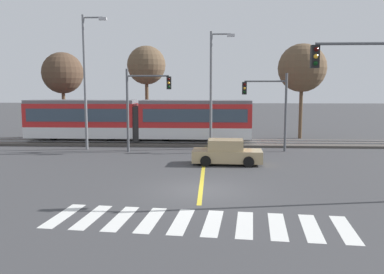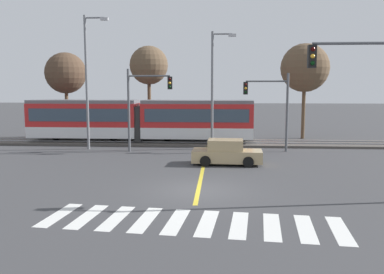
# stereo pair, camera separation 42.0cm
# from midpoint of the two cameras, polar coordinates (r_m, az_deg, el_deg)

# --- Properties ---
(ground_plane) EXTENTS (200.00, 200.00, 0.00)m
(ground_plane) POSITION_cam_midpoint_polar(r_m,az_deg,el_deg) (18.68, 0.60, -7.47)
(ground_plane) COLOR #3D3D3F
(track_bed) EXTENTS (120.00, 4.00, 0.18)m
(track_bed) POSITION_cam_midpoint_polar(r_m,az_deg,el_deg) (33.55, 1.66, -0.82)
(track_bed) COLOR #4C4742
(track_bed) RESTS_ON ground
(rail_near) EXTENTS (120.00, 0.08, 0.10)m
(rail_near) POSITION_cam_midpoint_polar(r_m,az_deg,el_deg) (32.82, 1.63, -0.75)
(rail_near) COLOR #939399
(rail_near) RESTS_ON track_bed
(rail_far) EXTENTS (120.00, 0.08, 0.10)m
(rail_far) POSITION_cam_midpoint_polar(r_m,az_deg,el_deg) (34.24, 1.69, -0.43)
(rail_far) COLOR #939399
(rail_far) RESTS_ON track_bed
(light_rail_tram) EXTENTS (18.50, 2.64, 3.43)m
(light_rail_tram) POSITION_cam_midpoint_polar(r_m,az_deg,el_deg) (33.93, -7.90, 2.53)
(light_rail_tram) COLOR silver
(light_rail_tram) RESTS_ON track_bed
(crosswalk_stripe_0) EXTENTS (0.83, 2.84, 0.01)m
(crosswalk_stripe_0) POSITION_cam_midpoint_polar(r_m,az_deg,el_deg) (15.92, -18.35, -10.41)
(crosswalk_stripe_0) COLOR silver
(crosswalk_stripe_0) RESTS_ON ground
(crosswalk_stripe_1) EXTENTS (0.83, 2.84, 0.01)m
(crosswalk_stripe_1) POSITION_cam_midpoint_polar(r_m,az_deg,el_deg) (15.47, -14.64, -10.79)
(crosswalk_stripe_1) COLOR silver
(crosswalk_stripe_1) RESTS_ON ground
(crosswalk_stripe_2) EXTENTS (0.83, 2.84, 0.01)m
(crosswalk_stripe_2) POSITION_cam_midpoint_polar(r_m,az_deg,el_deg) (15.09, -10.72, -11.15)
(crosswalk_stripe_2) COLOR silver
(crosswalk_stripe_2) RESTS_ON ground
(crosswalk_stripe_3) EXTENTS (0.83, 2.84, 0.01)m
(crosswalk_stripe_3) POSITION_cam_midpoint_polar(r_m,az_deg,el_deg) (14.77, -6.61, -11.47)
(crosswalk_stripe_3) COLOR silver
(crosswalk_stripe_3) RESTS_ON ground
(crosswalk_stripe_4) EXTENTS (0.83, 2.84, 0.01)m
(crosswalk_stripe_4) POSITION_cam_midpoint_polar(r_m,az_deg,el_deg) (14.54, -2.33, -11.73)
(crosswalk_stripe_4) COLOR silver
(crosswalk_stripe_4) RESTS_ON ground
(crosswalk_stripe_5) EXTENTS (0.83, 2.84, 0.01)m
(crosswalk_stripe_5) POSITION_cam_midpoint_polar(r_m,az_deg,el_deg) (14.38, 2.08, -11.94)
(crosswalk_stripe_5) COLOR silver
(crosswalk_stripe_5) RESTS_ON ground
(crosswalk_stripe_6) EXTENTS (0.83, 2.84, 0.01)m
(crosswalk_stripe_6) POSITION_cam_midpoint_polar(r_m,az_deg,el_deg) (14.31, 6.56, -12.09)
(crosswalk_stripe_6) COLOR silver
(crosswalk_stripe_6) RESTS_ON ground
(crosswalk_stripe_7) EXTENTS (0.83, 2.84, 0.01)m
(crosswalk_stripe_7) POSITION_cam_midpoint_polar(r_m,az_deg,el_deg) (14.32, 11.06, -12.16)
(crosswalk_stripe_7) COLOR silver
(crosswalk_stripe_7) RESTS_ON ground
(crosswalk_stripe_8) EXTENTS (0.83, 2.84, 0.01)m
(crosswalk_stripe_8) POSITION_cam_midpoint_polar(r_m,az_deg,el_deg) (14.41, 15.53, -12.16)
(crosswalk_stripe_8) COLOR silver
(crosswalk_stripe_8) RESTS_ON ground
(crosswalk_stripe_9) EXTENTS (0.83, 2.84, 0.01)m
(crosswalk_stripe_9) POSITION_cam_midpoint_polar(r_m,az_deg,el_deg) (14.59, 19.92, -12.09)
(crosswalk_stripe_9) COLOR silver
(crosswalk_stripe_9) RESTS_ON ground
(lane_centre_line) EXTENTS (0.20, 15.57, 0.01)m
(lane_centre_line) POSITION_cam_midpoint_polar(r_m,az_deg,el_deg) (23.91, 1.13, -4.24)
(lane_centre_line) COLOR gold
(lane_centre_line) RESTS_ON ground
(sedan_crossing) EXTENTS (4.27, 2.06, 1.52)m
(sedan_crossing) POSITION_cam_midpoint_polar(r_m,az_deg,el_deg) (24.76, 4.44, -2.23)
(sedan_crossing) COLOR tan
(sedan_crossing) RESTS_ON ground
(traffic_light_near_right) EXTENTS (3.75, 0.38, 6.75)m
(traffic_light_near_right) POSITION_cam_midpoint_polar(r_m,az_deg,el_deg) (17.74, 23.40, 5.74)
(traffic_light_near_right) COLOR #515459
(traffic_light_near_right) RESTS_ON ground
(traffic_light_far_left) EXTENTS (3.25, 0.38, 5.96)m
(traffic_light_far_left) POSITION_cam_midpoint_polar(r_m,az_deg,el_deg) (29.36, -7.41, 5.43)
(traffic_light_far_left) COLOR #515459
(traffic_light_far_left) RESTS_ON ground
(traffic_light_far_right) EXTENTS (3.25, 0.38, 5.66)m
(traffic_light_far_right) POSITION_cam_midpoint_polar(r_m,az_deg,el_deg) (29.91, 10.57, 4.97)
(traffic_light_far_right) COLOR #515459
(traffic_light_far_right) RESTS_ON ground
(street_lamp_west) EXTENTS (1.84, 0.28, 9.89)m
(street_lamp_west) POSITION_cam_midpoint_polar(r_m,az_deg,el_deg) (31.36, -14.95, 8.29)
(street_lamp_west) COLOR slate
(street_lamp_west) RESTS_ON ground
(street_lamp_centre) EXTENTS (1.82, 0.28, 8.74)m
(street_lamp_centre) POSITION_cam_midpoint_polar(r_m,az_deg,el_deg) (30.56, 2.57, 7.46)
(street_lamp_centre) COLOR slate
(street_lamp_centre) RESTS_ON ground
(bare_tree_far_west) EXTENTS (3.82, 3.82, 7.88)m
(bare_tree_far_west) POSITION_cam_midpoint_polar(r_m,az_deg,el_deg) (40.12, -18.00, 8.51)
(bare_tree_far_west) COLOR brown
(bare_tree_far_west) RESTS_ON ground
(bare_tree_west) EXTENTS (3.53, 3.53, 8.43)m
(bare_tree_west) POSITION_cam_midpoint_polar(r_m,az_deg,el_deg) (38.06, -6.73, 9.91)
(bare_tree_west) COLOR brown
(bare_tree_west) RESTS_ON ground
(bare_tree_east) EXTENTS (4.32, 4.32, 8.54)m
(bare_tree_east) POSITION_cam_midpoint_polar(r_m,az_deg,el_deg) (38.19, 14.88, 9.32)
(bare_tree_east) COLOR brown
(bare_tree_east) RESTS_ON ground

